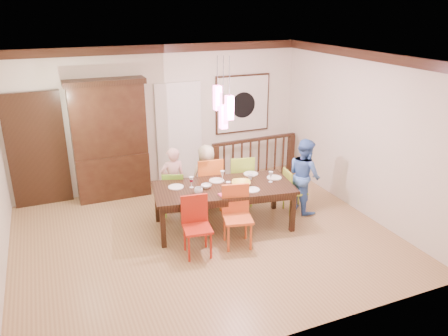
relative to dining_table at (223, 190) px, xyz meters
name	(u,v)px	position (x,y,z in m)	size (l,w,h in m)	color
floor	(205,238)	(-0.44, -0.27, -0.67)	(6.00, 6.00, 0.00)	#9A734A
ceiling	(202,59)	(-0.44, -0.27, 2.23)	(6.00, 6.00, 0.00)	white
wall_back	(162,118)	(-0.44, 2.23, 0.78)	(6.00, 6.00, 0.00)	beige
wall_right	(361,134)	(2.56, -0.27, 0.78)	(5.00, 5.00, 0.00)	beige
crown_molding	(202,64)	(-0.44, -0.27, 2.15)	(6.00, 5.00, 0.16)	black
panel_door	(38,152)	(-2.84, 2.18, 0.38)	(1.04, 0.07, 2.24)	black
white_doorway	(179,136)	(-0.09, 2.19, 0.38)	(0.97, 0.05, 2.22)	silver
painting	(243,104)	(1.36, 2.19, 0.92)	(1.25, 0.06, 1.25)	black
pendant_cluster	(223,107)	(0.00, 0.00, 1.43)	(0.27, 0.21, 1.14)	#FF4CA1
dining_table	(223,190)	(0.00, 0.00, 0.00)	(2.47, 1.40, 0.75)	black
chair_far_left	(174,190)	(-0.65, 0.79, -0.20)	(0.48, 0.48, 0.84)	#76C132
chair_far_mid	(208,179)	(0.01, 0.77, -0.09)	(0.52, 0.52, 1.03)	orange
chair_far_right	(240,176)	(0.65, 0.73, -0.11)	(0.53, 0.53, 0.99)	#8CB32F
chair_near_left	(197,224)	(-0.72, -0.70, -0.15)	(0.46, 0.46, 0.92)	#A72111
chair_near_mid	(238,214)	(-0.04, -0.68, -0.12)	(0.53, 0.53, 0.97)	#D35625
chair_end_right	(295,188)	(1.44, 0.03, -0.20)	(0.41, 0.41, 0.82)	#97AB31
china_hutch	(110,140)	(-1.53, 2.03, 0.50)	(1.48, 0.46, 2.34)	black
balustrade	(254,159)	(1.43, 1.68, -0.18)	(1.97, 0.16, 0.96)	black
person_far_left	(173,181)	(-0.64, 0.84, -0.04)	(0.46, 0.30, 1.26)	#FAC0BE
person_far_mid	(207,176)	(0.02, 0.86, -0.07)	(0.59, 0.39, 1.21)	#C4BB94
person_end_right	(304,175)	(1.62, 0.03, 0.02)	(0.67, 0.52, 1.38)	#4673C5
serving_bowl	(241,184)	(0.28, -0.10, 0.11)	(0.32, 0.32, 0.08)	yellow
small_bowl	(206,186)	(-0.29, 0.05, 0.10)	(0.18, 0.18, 0.06)	white
cup_left	(199,191)	(-0.49, -0.13, 0.13)	(0.14, 0.14, 0.11)	silver
cup_right	(250,177)	(0.55, 0.10, 0.12)	(0.09, 0.09, 0.09)	silver
plate_far_left	(176,187)	(-0.75, 0.26, 0.08)	(0.26, 0.26, 0.01)	white
plate_far_mid	(217,181)	(-0.02, 0.26, 0.08)	(0.26, 0.26, 0.01)	white
plate_far_right	(251,174)	(0.67, 0.32, 0.08)	(0.26, 0.26, 0.01)	white
plate_near_left	(192,199)	(-0.66, -0.31, 0.08)	(0.26, 0.26, 0.01)	white
plate_near_mid	(252,190)	(0.37, -0.33, 0.08)	(0.26, 0.26, 0.01)	white
plate_end_right	(274,178)	(0.97, 0.00, 0.08)	(0.26, 0.26, 0.01)	white
wine_glass_a	(191,182)	(-0.51, 0.16, 0.17)	(0.08, 0.08, 0.19)	#590C19
wine_glass_b	(222,176)	(0.07, 0.22, 0.17)	(0.08, 0.08, 0.19)	silver
wine_glass_c	(228,187)	(-0.03, -0.27, 0.17)	(0.08, 0.08, 0.19)	#590C19
wine_glass_d	(271,177)	(0.82, -0.14, 0.17)	(0.08, 0.08, 0.19)	silver
napkin	(225,195)	(-0.12, -0.34, 0.08)	(0.18, 0.14, 0.01)	#D83359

